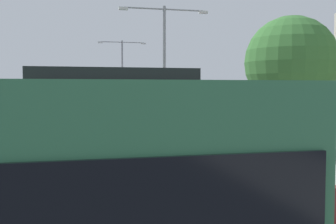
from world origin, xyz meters
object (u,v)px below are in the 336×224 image
(streetlamp_mid, at_px, (164,56))
(streetlamp_far, at_px, (122,69))
(bus_middle, at_px, (76,104))
(white_suv, at_px, (246,169))
(box_truck_oncoming, at_px, (41,102))
(bus_second_in_line, at_px, (80,115))
(roadside_tree, at_px, (291,63))
(bus_lead, at_px, (95,158))

(streetlamp_mid, relative_size, streetlamp_far, 0.96)
(bus_middle, xyz_separation_m, white_suv, (3.70, -25.65, -0.66))
(box_truck_oncoming, xyz_separation_m, streetlamp_far, (8.70, 5.17, 3.54))
(white_suv, xyz_separation_m, box_truck_oncoming, (-7.00, 32.28, 0.68))
(bus_second_in_line, distance_m, box_truck_oncoming, 20.82)
(bus_second_in_line, relative_size, roadside_tree, 2.11)
(roadside_tree, bearing_deg, bus_middle, 112.84)
(bus_second_in_line, bearing_deg, roadside_tree, -35.10)
(bus_middle, xyz_separation_m, streetlamp_far, (5.40, 11.80, 3.56))
(bus_second_in_line, distance_m, streetlamp_far, 26.53)
(streetlamp_mid, xyz_separation_m, streetlamp_far, (-0.00, 21.37, 0.15))
(bus_middle, height_order, streetlamp_mid, streetlamp_mid)
(streetlamp_far, bearing_deg, box_truck_oncoming, -149.30)
(bus_second_in_line, height_order, streetlamp_mid, streetlamp_mid)
(white_suv, height_order, streetlamp_far, streetlamp_far)
(streetlamp_far, relative_size, roadside_tree, 1.44)
(box_truck_oncoming, bearing_deg, bus_middle, -63.52)
(white_suv, bearing_deg, box_truck_oncoming, 102.24)
(roadside_tree, bearing_deg, bus_second_in_line, 144.90)
(bus_lead, xyz_separation_m, box_truck_oncoming, (-3.30, 33.64, 0.02))
(bus_lead, bearing_deg, roadside_tree, 40.87)
(streetlamp_mid, bearing_deg, bus_lead, -107.21)
(bus_lead, distance_m, streetlamp_mid, 18.56)
(box_truck_oncoming, relative_size, streetlamp_far, 0.95)
(bus_lead, relative_size, white_suv, 2.24)
(white_suv, bearing_deg, bus_middle, 98.21)
(streetlamp_far, distance_m, roadside_tree, 31.75)
(bus_second_in_line, height_order, box_truck_oncoming, bus_second_in_line)
(streetlamp_mid, bearing_deg, roadside_tree, -73.95)
(bus_second_in_line, relative_size, white_suv, 2.55)
(bus_middle, height_order, white_suv, bus_middle)
(bus_lead, distance_m, box_truck_oncoming, 33.80)
(box_truck_oncoming, xyz_separation_m, streetlamp_mid, (8.70, -16.21, 3.39))
(box_truck_oncoming, distance_m, streetlamp_far, 10.72)
(bus_middle, height_order, streetlamp_far, streetlamp_far)
(bus_middle, bearing_deg, roadside_tree, -67.16)
(streetlamp_far, bearing_deg, bus_second_in_line, -101.85)
(bus_lead, bearing_deg, bus_second_in_line, 90.00)
(bus_lead, height_order, box_truck_oncoming, bus_lead)
(white_suv, xyz_separation_m, streetlamp_mid, (1.70, 16.07, 4.06))
(box_truck_oncoming, bearing_deg, streetlamp_far, 30.70)
(streetlamp_far, bearing_deg, bus_middle, -114.59)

